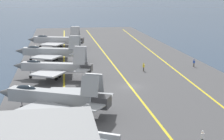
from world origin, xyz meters
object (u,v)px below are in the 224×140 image
parked_jet_third (54,67)px  crew_blue_vest (194,63)px  crew_white_vest (202,137)px  parked_jet_fourth (51,52)px  parked_jet_fifth (56,40)px  parked_jet_second (53,97)px  crew_yellow_vest (144,67)px

parked_jet_third → crew_blue_vest: parked_jet_third is taller
parked_jet_third → crew_white_vest: (-31.86, -16.13, -1.44)m
parked_jet_fourth → parked_jet_fifth: parked_jet_fifth is taller
parked_jet_second → parked_jet_third: (19.03, -0.04, 0.07)m
parked_jet_fifth → crew_yellow_vest: size_ratio=9.77×
parked_jet_fifth → crew_yellow_vest: parked_jet_fifth is taller
crew_white_vest → crew_yellow_vest: bearing=-4.0°
parked_jet_second → parked_jet_third: 19.03m
parked_jet_second → parked_jet_fourth: parked_jet_fourth is taller
parked_jet_fourth → crew_blue_vest: (-11.35, -31.42, -1.33)m
parked_jet_second → crew_white_vest: parked_jet_second is taller
parked_jet_third → parked_jet_fourth: size_ratio=0.91×
parked_jet_fourth → crew_yellow_vest: parked_jet_fourth is taller
parked_jet_third → parked_jet_fifth: bearing=-0.9°
crew_white_vest → crew_blue_vest: bearing=-21.1°
parked_jet_third → parked_jet_fifth: 36.46m
parked_jet_second → parked_jet_fifth: size_ratio=0.98×
parked_jet_fifth → crew_blue_vest: (-30.51, -30.12, -1.39)m
parked_jet_fifth → parked_jet_second: bearing=179.4°
parked_jet_fourth → crew_yellow_vest: bearing=-125.2°
parked_jet_third → parked_jet_fourth: 17.31m
parked_jet_second → parked_jet_fourth: bearing=1.1°
parked_jet_fifth → crew_blue_vest: 42.89m
parked_jet_second → crew_blue_vest: parked_jet_second is taller
crew_yellow_vest → parked_jet_fifth: bearing=28.8°
parked_jet_fifth → crew_white_vest: parked_jet_fifth is taller
parked_jet_fifth → parked_jet_fourth: bearing=176.1°
parked_jet_fourth → parked_jet_fifth: 19.21m
crew_blue_vest → parked_jet_fourth: bearing=70.1°
parked_jet_fifth → crew_white_vest: bearing=-167.2°
crew_blue_vest → crew_yellow_vest: bearing=100.6°
crew_yellow_vest → parked_jet_second: bearing=140.6°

